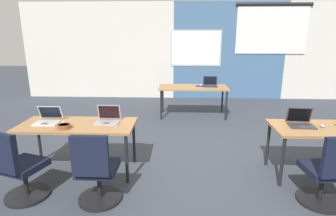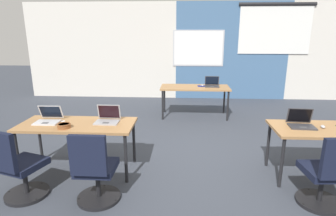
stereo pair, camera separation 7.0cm
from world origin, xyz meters
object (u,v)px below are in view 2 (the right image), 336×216
at_px(desk_far_center, 195,89).
at_px(snack_bowl, 64,125).
at_px(laptop_near_right_inner, 301,123).
at_px(mouse_far_right, 202,85).
at_px(chair_near_left_inner, 95,174).
at_px(laptop_near_left_inner, 108,118).
at_px(chair_near_left_end, 18,170).
at_px(mouse_near_right_inner, 323,127).
at_px(desk_near_right, 333,133).
at_px(chair_near_right_inner, 327,178).
at_px(mouse_near_left_end, 63,122).
at_px(laptop_far_right, 212,84).
at_px(desk_near_left, 77,127).
at_px(laptop_near_left_end, 48,119).

relative_size(desk_far_center, snack_bowl, 9.01).
bearing_deg(snack_bowl, laptop_near_right_inner, 4.68).
distance_m(mouse_far_right, chair_near_left_inner, 3.94).
bearing_deg(chair_near_left_inner, laptop_near_left_inner, -85.26).
height_order(chair_near_left_end, mouse_near_right_inner, chair_near_left_end).
height_order(desk_near_right, snack_bowl, snack_bowl).
bearing_deg(mouse_near_right_inner, chair_near_left_inner, -164.60).
height_order(mouse_far_right, chair_near_right_inner, chair_near_right_inner).
relative_size(mouse_near_left_end, laptop_near_right_inner, 0.31).
bearing_deg(desk_far_center, laptop_far_right, 8.95).
relative_size(desk_near_left, laptop_near_left_inner, 4.79).
height_order(desk_near_right, chair_near_right_inner, chair_near_right_inner).
xyz_separation_m(laptop_far_right, laptop_near_right_inner, (0.94, -2.80, 0.00)).
height_order(laptop_near_left_end, chair_near_left_end, laptop_near_left_end).
relative_size(mouse_near_left_end, chair_near_left_end, 0.12).
xyz_separation_m(mouse_near_right_inner, laptop_near_left_inner, (-2.95, 0.08, 0.03)).
bearing_deg(snack_bowl, desk_far_center, 58.33).
bearing_deg(desk_far_center, chair_near_left_inner, -109.49).
xyz_separation_m(mouse_near_left_end, chair_near_left_inner, (0.68, -0.78, -0.36)).
relative_size(mouse_near_right_inner, chair_near_left_inner, 0.12).
distance_m(mouse_far_right, chair_near_right_inner, 3.79).
distance_m(chair_near_left_end, chair_near_left_inner, 0.94).
bearing_deg(laptop_near_left_end, desk_near_right, -2.19).
bearing_deg(laptop_near_left_inner, chair_near_left_inner, -84.63).
xyz_separation_m(mouse_far_right, mouse_near_left_end, (-2.13, -2.87, -0.00)).
bearing_deg(laptop_near_left_inner, mouse_near_left_end, -170.75).
bearing_deg(mouse_near_left_end, chair_near_left_end, -108.59).
xyz_separation_m(chair_near_right_inner, chair_near_left_inner, (-2.63, -0.07, 0.00)).
bearing_deg(mouse_near_left_end, mouse_far_right, 53.44).
distance_m(mouse_near_left_end, mouse_near_right_inner, 3.56).
relative_size(desk_far_center, laptop_far_right, 4.67).
relative_size(desk_far_center, mouse_near_left_end, 14.73).
xyz_separation_m(desk_near_right, chair_near_right_inner, (-0.38, -0.71, -0.28)).
height_order(desk_near_right, laptop_near_left_inner, laptop_near_left_inner).
bearing_deg(desk_near_left, laptop_near_left_inner, 12.81).
bearing_deg(chair_near_right_inner, laptop_near_left_inner, -21.09).
height_order(chair_near_left_end, chair_near_left_inner, same).
distance_m(laptop_near_right_inner, mouse_near_right_inner, 0.28).
relative_size(laptop_far_right, chair_near_right_inner, 0.37).
xyz_separation_m(desk_far_center, laptop_near_left_end, (-2.18, -2.76, 0.11)).
bearing_deg(laptop_far_right, mouse_far_right, -179.13).
relative_size(desk_near_left, laptop_far_right, 4.67).
relative_size(mouse_near_left_end, chair_near_left_inner, 0.12).
height_order(laptop_near_right_inner, snack_bowl, laptop_near_right_inner).
bearing_deg(chair_near_right_inner, laptop_near_left_end, -16.54).
relative_size(laptop_far_right, laptop_near_left_inner, 1.03).
distance_m(mouse_far_right, chair_near_left_end, 4.35).
bearing_deg(mouse_near_left_end, chair_near_right_inner, -12.16).
relative_size(laptop_near_left_end, snack_bowl, 1.91).
bearing_deg(laptop_near_left_end, desk_far_center, 50.07).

